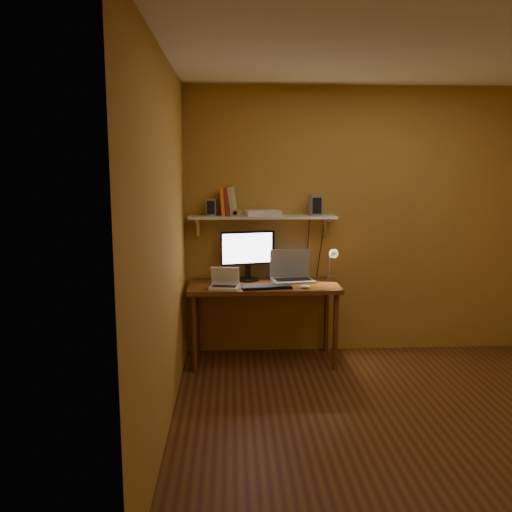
{
  "coord_description": "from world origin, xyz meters",
  "views": [
    {
      "loc": [
        -1.25,
        -3.66,
        1.83
      ],
      "look_at": [
        -1.03,
        1.18,
        1.03
      ],
      "focal_mm": 38.0,
      "sensor_mm": 36.0,
      "label": 1
    }
  ],
  "objects_px": {
    "netbook": "(225,282)",
    "keyboard": "(267,287)",
    "desk": "(264,293)",
    "monitor": "(248,253)",
    "wall_shelf": "(263,217)",
    "desk_lamp": "(332,259)",
    "shelf_camera": "(236,213)",
    "router": "(263,213)",
    "mouse": "(305,287)",
    "speaker_left": "(212,207)",
    "speaker_right": "(315,205)",
    "laptop": "(291,273)"
  },
  "relations": [
    {
      "from": "mouse",
      "to": "speaker_left",
      "type": "height_order",
      "value": "speaker_left"
    },
    {
      "from": "router",
      "to": "desk_lamp",
      "type": "bearing_deg",
      "value": -4.41
    },
    {
      "from": "desk_lamp",
      "to": "speaker_left",
      "type": "bearing_deg",
      "value": 176.23
    },
    {
      "from": "laptop",
      "to": "mouse",
      "type": "distance_m",
      "value": 0.37
    },
    {
      "from": "shelf_camera",
      "to": "netbook",
      "type": "bearing_deg",
      "value": -111.96
    },
    {
      "from": "netbook",
      "to": "speaker_left",
      "type": "xyz_separation_m",
      "value": [
        -0.12,
        0.34,
        0.65
      ]
    },
    {
      "from": "netbook",
      "to": "mouse",
      "type": "height_order",
      "value": "netbook"
    },
    {
      "from": "wall_shelf",
      "to": "speaker_left",
      "type": "bearing_deg",
      "value": 179.14
    },
    {
      "from": "wall_shelf",
      "to": "speaker_left",
      "type": "relative_size",
      "value": 8.63
    },
    {
      "from": "wall_shelf",
      "to": "shelf_camera",
      "type": "height_order",
      "value": "shelf_camera"
    },
    {
      "from": "speaker_right",
      "to": "router",
      "type": "height_order",
      "value": "speaker_right"
    },
    {
      "from": "desk_lamp",
      "to": "monitor",
      "type": "bearing_deg",
      "value": 175.49
    },
    {
      "from": "router",
      "to": "netbook",
      "type": "bearing_deg",
      "value": -139.37
    },
    {
      "from": "monitor",
      "to": "mouse",
      "type": "height_order",
      "value": "monitor"
    },
    {
      "from": "wall_shelf",
      "to": "desk_lamp",
      "type": "bearing_deg",
      "value": -5.88
    },
    {
      "from": "desk",
      "to": "wall_shelf",
      "type": "xyz_separation_m",
      "value": [
        0.0,
        0.19,
        0.69
      ]
    },
    {
      "from": "netbook",
      "to": "mouse",
      "type": "xyz_separation_m",
      "value": [
        0.73,
        -0.05,
        -0.04
      ]
    },
    {
      "from": "desk_lamp",
      "to": "shelf_camera",
      "type": "bearing_deg",
      "value": 179.88
    },
    {
      "from": "keyboard",
      "to": "monitor",
      "type": "bearing_deg",
      "value": 107.4
    },
    {
      "from": "wall_shelf",
      "to": "netbook",
      "type": "relative_size",
      "value": 4.97
    },
    {
      "from": "monitor",
      "to": "speaker_right",
      "type": "distance_m",
      "value": 0.79
    },
    {
      "from": "desk_lamp",
      "to": "router",
      "type": "relative_size",
      "value": 1.17
    },
    {
      "from": "wall_shelf",
      "to": "desk",
      "type": "bearing_deg",
      "value": -90.0
    },
    {
      "from": "keyboard",
      "to": "speaker_left",
      "type": "bearing_deg",
      "value": 136.98
    },
    {
      "from": "desk",
      "to": "speaker_left",
      "type": "distance_m",
      "value": 0.95
    },
    {
      "from": "monitor",
      "to": "laptop",
      "type": "distance_m",
      "value": 0.46
    },
    {
      "from": "monitor",
      "to": "keyboard",
      "type": "bearing_deg",
      "value": -79.89
    },
    {
      "from": "router",
      "to": "speaker_right",
      "type": "bearing_deg",
      "value": 1.57
    },
    {
      "from": "desk",
      "to": "shelf_camera",
      "type": "relative_size",
      "value": 12.35
    },
    {
      "from": "laptop",
      "to": "router",
      "type": "bearing_deg",
      "value": 168.72
    },
    {
      "from": "speaker_right",
      "to": "router",
      "type": "relative_size",
      "value": 0.6
    },
    {
      "from": "desk_lamp",
      "to": "keyboard",
      "type": "bearing_deg",
      "value": -155.03
    },
    {
      "from": "keyboard",
      "to": "shelf_camera",
      "type": "xyz_separation_m",
      "value": [
        -0.27,
        0.3,
        0.65
      ]
    },
    {
      "from": "keyboard",
      "to": "speaker_left",
      "type": "relative_size",
      "value": 2.75
    },
    {
      "from": "desk",
      "to": "router",
      "type": "distance_m",
      "value": 0.76
    },
    {
      "from": "netbook",
      "to": "keyboard",
      "type": "height_order",
      "value": "netbook"
    },
    {
      "from": "monitor",
      "to": "speaker_right",
      "type": "xyz_separation_m",
      "value": [
        0.64,
        0.0,
        0.45
      ]
    },
    {
      "from": "monitor",
      "to": "speaker_right",
      "type": "relative_size",
      "value": 2.69
    },
    {
      "from": "laptop",
      "to": "speaker_right",
      "type": "height_order",
      "value": "speaker_right"
    },
    {
      "from": "netbook",
      "to": "router",
      "type": "xyz_separation_m",
      "value": [
        0.37,
        0.31,
        0.6
      ]
    },
    {
      "from": "desk",
      "to": "monitor",
      "type": "height_order",
      "value": "monitor"
    },
    {
      "from": "desk",
      "to": "speaker_right",
      "type": "relative_size",
      "value": 7.22
    },
    {
      "from": "netbook",
      "to": "keyboard",
      "type": "xyz_separation_m",
      "value": [
        0.38,
        -0.04,
        -0.04
      ]
    },
    {
      "from": "speaker_left",
      "to": "monitor",
      "type": "bearing_deg",
      "value": 5.55
    },
    {
      "from": "wall_shelf",
      "to": "router",
      "type": "relative_size",
      "value": 4.37
    },
    {
      "from": "wall_shelf",
      "to": "desk_lamp",
      "type": "distance_m",
      "value": 0.77
    },
    {
      "from": "mouse",
      "to": "speaker_left",
      "type": "xyz_separation_m",
      "value": [
        -0.85,
        0.39,
        0.69
      ]
    },
    {
      "from": "router",
      "to": "wall_shelf",
      "type": "bearing_deg",
      "value": 98.56
    },
    {
      "from": "monitor",
      "to": "shelf_camera",
      "type": "bearing_deg",
      "value": -165.13
    },
    {
      "from": "keyboard",
      "to": "shelf_camera",
      "type": "height_order",
      "value": "shelf_camera"
    }
  ]
}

